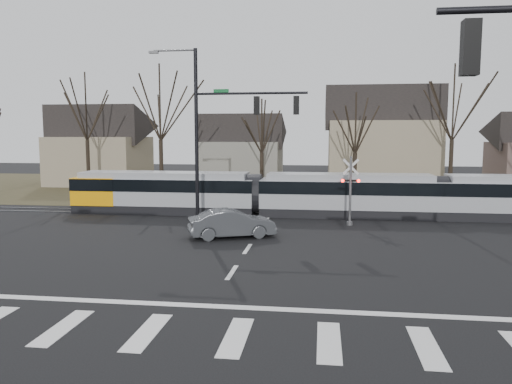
# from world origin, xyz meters

# --- Properties ---
(ground) EXTENTS (140.00, 140.00, 0.00)m
(ground) POSITION_xyz_m (0.00, 0.00, 0.00)
(ground) COLOR black
(grass_verge) EXTENTS (140.00, 28.00, 0.01)m
(grass_verge) POSITION_xyz_m (0.00, 32.00, 0.01)
(grass_verge) COLOR #38331E
(grass_verge) RESTS_ON ground
(crosswalk) EXTENTS (27.00, 2.60, 0.01)m
(crosswalk) POSITION_xyz_m (0.00, -4.00, 0.01)
(crosswalk) COLOR silver
(crosswalk) RESTS_ON ground
(stop_line) EXTENTS (28.00, 0.35, 0.01)m
(stop_line) POSITION_xyz_m (0.00, -1.80, 0.01)
(stop_line) COLOR silver
(stop_line) RESTS_ON ground
(lane_dashes) EXTENTS (0.18, 30.00, 0.01)m
(lane_dashes) POSITION_xyz_m (0.00, 16.00, 0.01)
(lane_dashes) COLOR silver
(lane_dashes) RESTS_ON ground
(rail_pair) EXTENTS (90.00, 1.52, 0.06)m
(rail_pair) POSITION_xyz_m (0.00, 15.80, 0.03)
(rail_pair) COLOR #59595E
(rail_pair) RESTS_ON ground
(tram) EXTENTS (36.16, 2.68, 2.74)m
(tram) POSITION_xyz_m (4.90, 16.00, 1.49)
(tram) COLOR gray
(tram) RESTS_ON ground
(sedan) EXTENTS (4.56, 5.46, 1.45)m
(sedan) POSITION_xyz_m (-1.17, 8.45, 0.73)
(sedan) COLOR #414347
(sedan) RESTS_ON ground
(signal_pole_far) EXTENTS (9.28, 0.44, 10.20)m
(signal_pole_far) POSITION_xyz_m (-2.41, 12.50, 5.70)
(signal_pole_far) COLOR black
(signal_pole_far) RESTS_ON ground
(rail_crossing_signal) EXTENTS (1.08, 0.36, 4.00)m
(rail_crossing_signal) POSITION_xyz_m (5.00, 12.79, 1.89)
(rail_crossing_signal) COLOR #59595B
(rail_crossing_signal) RESTS_ON ground
(tree_row) EXTENTS (59.20, 7.20, 10.00)m
(tree_row) POSITION_xyz_m (2.00, 26.00, 5.00)
(tree_row) COLOR black
(tree_row) RESTS_ON ground
(house_a) EXTENTS (9.72, 8.64, 8.60)m
(house_a) POSITION_xyz_m (-20.00, 34.00, 4.46)
(house_a) COLOR gray
(house_a) RESTS_ON ground
(house_b) EXTENTS (8.64, 7.56, 7.65)m
(house_b) POSITION_xyz_m (-5.00, 36.00, 3.97)
(house_b) COLOR slate
(house_b) RESTS_ON ground
(house_c) EXTENTS (10.80, 8.64, 10.10)m
(house_c) POSITION_xyz_m (9.00, 33.00, 5.23)
(house_c) COLOR gray
(house_c) RESTS_ON ground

